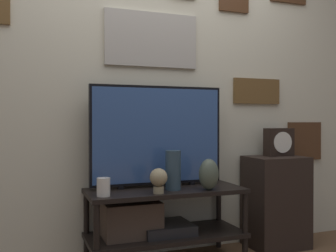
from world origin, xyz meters
The scene contains 9 objects.
wall_back centered at (0.01, 0.54, 1.36)m, with size 6.40×0.08×2.70m.
media_console centered at (-0.09, 0.27, 0.33)m, with size 1.11×0.46×0.53m.
television centered at (-0.03, 0.37, 0.91)m, with size 0.99×0.05×0.73m.
vase_tall_ceramic centered at (0.03, 0.20, 0.67)m, with size 0.11×0.11×0.27m.
vase_urn_stoneware centered at (0.26, 0.12, 0.64)m, with size 0.14×0.13×0.22m.
candle_jar centered at (-0.47, 0.15, 0.59)m, with size 0.09×0.09×0.12m.
decorative_bust centered at (-0.11, 0.12, 0.63)m, with size 0.12×0.12×0.17m.
side_table centered at (0.96, 0.32, 0.36)m, with size 0.45×0.35×0.72m.
mantel_clock centered at (1.03, 0.37, 0.84)m, with size 0.24×0.11×0.23m.
Camera 1 is at (-0.95, -2.33, 1.01)m, focal length 42.00 mm.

